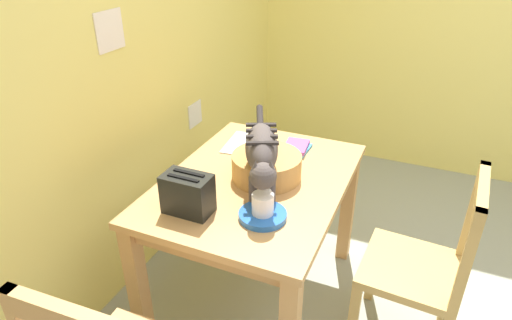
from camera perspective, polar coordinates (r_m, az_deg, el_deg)
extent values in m
cube|color=#F0DB6E|center=(2.24, -18.82, 12.61)|extent=(4.44, 0.10, 2.50)
cube|color=white|center=(2.88, -7.88, 5.89)|extent=(0.15, 0.01, 0.15)
cube|color=white|center=(2.17, -18.39, 15.57)|extent=(0.18, 0.01, 0.18)
cube|color=#F3E070|center=(3.63, 29.45, 16.17)|extent=(0.10, 4.07, 2.50)
cube|color=tan|center=(2.09, 0.00, -2.84)|extent=(1.11, 0.82, 0.03)
cube|color=#B1824D|center=(2.12, 0.00, -4.05)|extent=(1.03, 0.74, 0.07)
cube|color=tan|center=(2.61, 11.75, -6.05)|extent=(0.07, 0.07, 0.70)
cube|color=tan|center=(2.13, -14.98, -15.82)|extent=(0.07, 0.07, 0.70)
cube|color=tan|center=(2.80, -2.65, -2.87)|extent=(0.07, 0.07, 0.70)
ellipsoid|color=#4B4240|center=(1.89, 0.72, 1.62)|extent=(0.37, 0.27, 0.17)
cube|color=#292423|center=(1.94, 0.66, 4.57)|extent=(0.07, 0.13, 0.01)
cube|color=#292423|center=(1.88, 0.71, 3.83)|extent=(0.07, 0.13, 0.01)
cube|color=#292423|center=(1.83, 0.76, 3.04)|extent=(0.07, 0.13, 0.01)
cube|color=#292423|center=(1.77, 0.82, 2.19)|extent=(0.07, 0.13, 0.01)
cylinder|color=#4B4240|center=(1.86, 2.00, -4.07)|extent=(0.04, 0.04, 0.14)
cylinder|color=#4B4240|center=(1.85, -0.40, -4.09)|extent=(0.04, 0.04, 0.14)
cylinder|color=#4B4240|center=(2.06, 1.68, -0.44)|extent=(0.04, 0.04, 0.14)
cylinder|color=#4B4240|center=(2.06, -0.47, -0.46)|extent=(0.04, 0.04, 0.14)
sphere|color=#4B4240|center=(1.71, 0.92, -2.08)|extent=(0.11, 0.11, 0.11)
cone|color=#4B4240|center=(1.69, 1.94, -0.73)|extent=(0.04, 0.04, 0.04)
cone|color=#4B4240|center=(1.69, -0.08, -0.75)|extent=(0.04, 0.04, 0.04)
cylinder|color=#292423|center=(2.12, 0.52, 5.26)|extent=(0.20, 0.11, 0.08)
cylinder|color=blue|center=(1.81, 0.87, -7.16)|extent=(0.20, 0.20, 0.03)
cylinder|color=white|center=(1.78, 0.88, -5.68)|extent=(0.09, 0.09, 0.09)
torus|color=white|center=(1.82, 1.58, -4.65)|extent=(0.06, 0.01, 0.06)
cube|color=silver|center=(2.40, -0.93, 2.04)|extent=(0.30, 0.26, 0.01)
cube|color=#3B91CB|center=(2.34, 5.34, 1.40)|extent=(0.17, 0.12, 0.01)
cube|color=purple|center=(2.34, 5.21, 1.78)|extent=(0.18, 0.13, 0.02)
cylinder|color=tan|center=(2.07, 1.38, -0.82)|extent=(0.33, 0.33, 0.12)
cylinder|color=brown|center=(2.06, 1.38, -0.68)|extent=(0.27, 0.27, 0.10)
cube|color=black|center=(1.83, -8.82, -4.35)|extent=(0.12, 0.20, 0.17)
cube|color=black|center=(1.77, -9.40, -2.30)|extent=(0.02, 0.14, 0.01)
cube|color=black|center=(1.80, -8.67, -1.65)|extent=(0.02, 0.14, 0.01)
cube|color=tan|center=(1.33, -23.35, -18.24)|extent=(0.06, 0.42, 0.08)
cube|color=tan|center=(2.16, 19.35, -13.18)|extent=(0.44, 0.44, 0.04)
cube|color=tan|center=(1.91, 27.13, -3.86)|extent=(0.42, 0.06, 0.08)
cube|color=tan|center=(1.86, 25.52, -11.98)|extent=(0.04, 0.04, 0.48)
cube|color=tan|center=(2.17, 26.19, -5.92)|extent=(0.04, 0.04, 0.48)
cube|color=tan|center=(2.19, 12.43, -19.42)|extent=(0.04, 0.04, 0.41)
cube|color=tan|center=(2.46, 14.86, -13.37)|extent=(0.04, 0.04, 0.41)
cube|color=tan|center=(2.45, 23.69, -15.36)|extent=(0.04, 0.04, 0.41)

